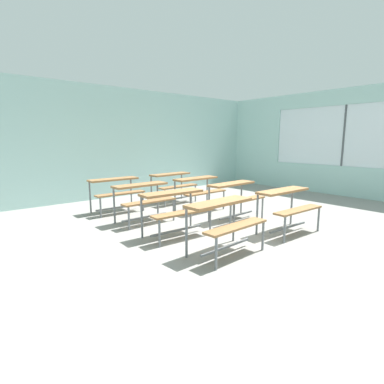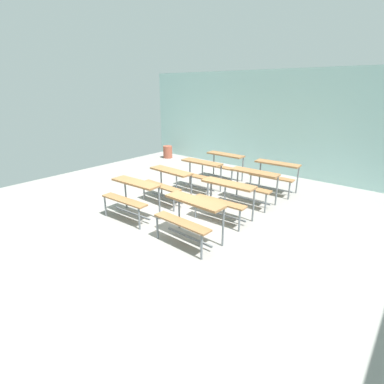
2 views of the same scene
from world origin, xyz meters
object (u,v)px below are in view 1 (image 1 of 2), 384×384
at_px(desk_bench_r0c0, 225,215).
at_px(desk_bench_r0c1, 288,201).
at_px(desk_bench_r1c1, 236,192).
at_px(desk_bench_r3c1, 173,181).
at_px(desk_bench_r3c0, 116,187).
at_px(desk_bench_r2c1, 199,186).
at_px(desk_bench_r2c0, 143,194).
at_px(desk_bench_r1c0, 176,203).

relative_size(desk_bench_r0c0, desk_bench_r0c1, 1.01).
distance_m(desk_bench_r1c1, desk_bench_r3c1, 2.16).
height_order(desk_bench_r0c1, desk_bench_r3c0, same).
bearing_deg(desk_bench_r3c1, desk_bench_r2c1, -96.04).
distance_m(desk_bench_r1c1, desk_bench_r2c0, 1.82).
height_order(desk_bench_r2c0, desk_bench_r2c1, same).
xyz_separation_m(desk_bench_r2c0, desk_bench_r3c1, (1.54, 1.11, 0.00)).
bearing_deg(desk_bench_r2c1, desk_bench_r0c1, -89.49).
bearing_deg(desk_bench_r2c1, desk_bench_r1c0, -144.59).
bearing_deg(desk_bench_r2c0, desk_bench_r1c0, -93.28).
xyz_separation_m(desk_bench_r0c1, desk_bench_r1c0, (-1.59, 1.09, 0.00)).
bearing_deg(desk_bench_r0c0, desk_bench_r2c1, 53.85).
xyz_separation_m(desk_bench_r0c1, desk_bench_r2c1, (-0.07, 2.23, 0.00)).
height_order(desk_bench_r2c1, desk_bench_r3c1, same).
distance_m(desk_bench_r0c0, desk_bench_r1c0, 1.07).
xyz_separation_m(desk_bench_r0c0, desk_bench_r1c0, (-0.06, 1.07, 0.00)).
relative_size(desk_bench_r1c1, desk_bench_r3c0, 1.02).
relative_size(desk_bench_r0c1, desk_bench_r1c1, 1.00).
distance_m(desk_bench_r3c0, desk_bench_r3c1, 1.56).
bearing_deg(desk_bench_r0c0, desk_bench_r0c1, -3.44).
height_order(desk_bench_r1c0, desk_bench_r2c0, same).
distance_m(desk_bench_r2c1, desk_bench_r3c1, 1.07).
relative_size(desk_bench_r0c1, desk_bench_r3c0, 1.01).
height_order(desk_bench_r2c1, desk_bench_r3c0, same).
bearing_deg(desk_bench_r1c1, desk_bench_r0c1, -89.24).
height_order(desk_bench_r3c0, desk_bench_r3c1, same).
xyz_separation_m(desk_bench_r1c1, desk_bench_r2c0, (-1.49, 1.05, 0.00)).
bearing_deg(desk_bench_r2c0, desk_bench_r1c1, -36.18).
xyz_separation_m(desk_bench_r2c1, desk_bench_r3c0, (-1.50, 1.09, 0.00)).
relative_size(desk_bench_r2c1, desk_bench_r3c1, 0.99).
relative_size(desk_bench_r1c1, desk_bench_r2c0, 1.01).
relative_size(desk_bench_r1c0, desk_bench_r3c0, 1.02).
distance_m(desk_bench_r2c0, desk_bench_r3c1, 1.90).
xyz_separation_m(desk_bench_r0c0, desk_bench_r3c1, (1.52, 3.28, 0.00)).
distance_m(desk_bench_r0c0, desk_bench_r3c1, 3.61).
bearing_deg(desk_bench_r2c0, desk_bench_r3c1, 34.96).
bearing_deg(desk_bench_r2c1, desk_bench_r3c1, 85.37).
height_order(desk_bench_r0c0, desk_bench_r0c1, same).
bearing_deg(desk_bench_r1c0, desk_bench_r2c0, 90.34).
height_order(desk_bench_r0c0, desk_bench_r2c0, same).
xyz_separation_m(desk_bench_r2c0, desk_bench_r3c0, (-0.03, 1.12, 0.00)).
xyz_separation_m(desk_bench_r2c1, desk_bench_r3c1, (0.06, 1.07, 0.00)).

